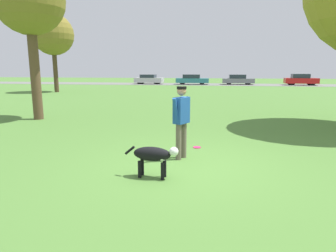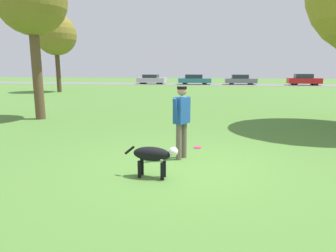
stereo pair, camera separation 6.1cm
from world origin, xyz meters
name	(u,v)px [view 1 (the left image)]	position (x,y,z in m)	size (l,w,h in m)	color
ground_plane	(189,165)	(0.00, 0.00, 0.00)	(120.00, 120.00, 0.00)	#4C7A33
far_road_strip	(214,84)	(0.00, 34.24, 0.01)	(120.00, 6.00, 0.01)	slate
person	(181,117)	(-0.24, 0.49, 1.00)	(0.38, 0.63, 1.69)	#665B4C
dog	(154,155)	(-0.60, -0.85, 0.45)	(1.09, 0.34, 0.64)	black
frisbee	(197,147)	(0.07, 1.52, 0.01)	(0.21, 0.21, 0.02)	#E52366
tree_near_left	(29,1)	(-6.82, 5.07, 4.68)	(2.75, 2.75, 6.13)	brown
tree_far_left	(53,35)	(-13.76, 18.79, 4.97)	(3.57, 3.57, 6.79)	#4C3826
parked_car_silver	(149,79)	(-8.74, 33.96, 0.64)	(3.84, 1.91, 1.28)	#B7B7BC
parked_car_teal	(192,79)	(-2.83, 33.86, 0.66)	(4.35, 1.96, 1.31)	teal
parked_car_grey	(238,80)	(3.15, 34.51, 0.64)	(4.11, 1.87, 1.30)	slate
parked_car_red	(301,80)	(10.92, 34.25, 0.70)	(4.00, 1.90, 1.42)	red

